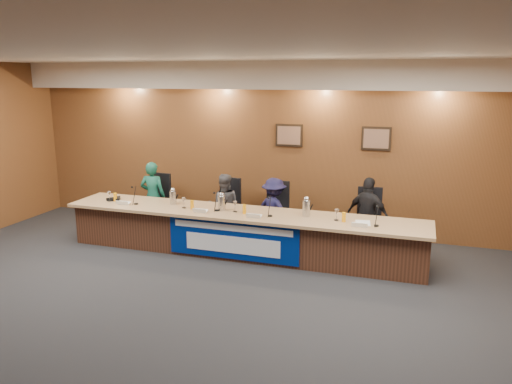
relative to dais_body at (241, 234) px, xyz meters
The scene contains 40 objects.
floor 2.43m from the dais_body, 90.00° to the right, with size 10.00×10.00×0.00m, color black.
ceiling 3.73m from the dais_body, 90.00° to the right, with size 10.00×8.00×0.04m, color silver.
wall_back 2.03m from the dais_body, 90.00° to the left, with size 10.00×0.04×3.20m, color brown.
soffit 2.93m from the dais_body, 90.00° to the left, with size 10.00×0.50×0.50m, color beige.
dais_body is the anchor object (origin of this frame).
dais_top 0.38m from the dais_body, 90.00° to the right, with size 6.10×0.95×0.05m, color #A68056.
banner 0.42m from the dais_body, 90.00° to the right, with size 2.20×0.02×0.65m, color navy.
banner_text_upper 0.49m from the dais_body, 90.00° to the right, with size 2.00×0.01×0.10m, color silver.
banner_text_lower 0.43m from the dais_body, 90.00° to the right, with size 1.60×0.01×0.28m, color silver.
wall_photo_left 2.21m from the dais_body, 75.71° to the left, with size 0.52×0.04×0.42m, color black.
wall_photo_right 2.95m from the dais_body, 38.13° to the left, with size 0.52×0.04×0.42m, color black.
panelist_a 2.22m from the dais_body, 160.56° to the left, with size 0.49×0.32×1.35m, color #14513F.
panelist_b 0.98m from the dais_body, 129.43° to the left, with size 0.59×0.46×1.21m, color #4D4C52.
panelist_c 0.85m from the dais_body, 63.92° to the left, with size 0.77×0.44×1.19m, color #161437.
panelist_d 2.15m from the dais_body, 20.10° to the left, with size 0.76×0.32×1.30m, color black.
office_chair_a 2.24m from the dais_body, 158.14° to the left, with size 0.48×0.48×0.08m, color black.
office_chair_b 1.04m from the dais_body, 125.89° to the left, with size 0.48×0.48×0.08m, color black.
office_chair_c 0.92m from the dais_body, 66.70° to the left, with size 0.48×0.48×0.08m, color black.
office_chair_d 2.17m from the dais_body, 22.58° to the left, with size 0.48×0.48×0.08m, color black.
nameplate_a 2.17m from the dais_body, behind, with size 0.24×0.06×0.09m, color white.
microphone_a 1.94m from the dais_body, behind, with size 0.07×0.07×0.02m, color black.
juice_glass_a 2.41m from the dais_body, behind, with size 0.06×0.06×0.15m, color #FC9F0C.
water_glass_a 2.51m from the dais_body, behind, with size 0.08×0.08×0.18m, color silver.
nameplate_b 0.82m from the dais_body, 152.11° to the right, with size 0.24×0.06×0.09m, color white.
microphone_b 0.57m from the dais_body, 162.86° to the right, with size 0.07×0.07×0.02m, color black.
juice_glass_b 0.96m from the dais_body, behind, with size 0.06×0.06×0.15m, color #FC9F0C.
water_glass_b 1.11m from the dais_body, behind, with size 0.08×0.08×0.18m, color silver.
nameplate_c 0.65m from the dais_body, 45.86° to the right, with size 0.24×0.06×0.09m, color white.
microphone_c 0.70m from the dais_body, 16.11° to the right, with size 0.07×0.07×0.02m, color black.
juice_glass_c 0.51m from the dais_body, 52.12° to the right, with size 0.06×0.06×0.15m, color #FC9F0C.
water_glass_c 0.50m from the dais_body, 133.50° to the right, with size 0.08×0.08×0.18m, color silver.
nameplate_d 2.05m from the dais_body, ahead, with size 0.24×0.06×0.09m, color white.
microphone_d 2.26m from the dais_body, ahead, with size 0.07×0.07×0.02m, color black.
juice_glass_d 1.78m from the dais_body, ahead, with size 0.06×0.06×0.15m, color #FC9F0C.
water_glass_d 1.67m from the dais_body, ahead, with size 0.08×0.08×0.18m, color silver.
carafe_left 1.38m from the dais_body, behind, with size 0.12×0.12×0.23m, color silver.
carafe_mid 0.61m from the dais_body, behind, with size 0.12×0.12×0.24m, color silver.
carafe_right 1.22m from the dais_body, ahead, with size 0.13×0.13×0.26m, color silver.
speakerphone 2.44m from the dais_body, behind, with size 0.32×0.32×0.05m, color black.
paper_stack 2.04m from the dais_body, ahead, with size 0.22×0.30×0.01m, color white.
Camera 1 is at (2.74, -5.11, 2.94)m, focal length 35.00 mm.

